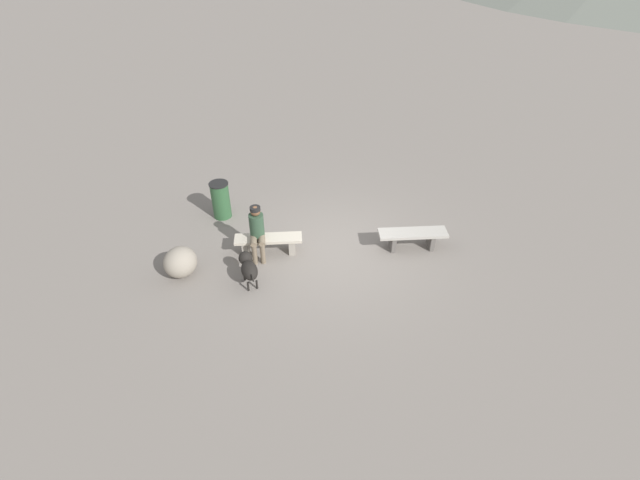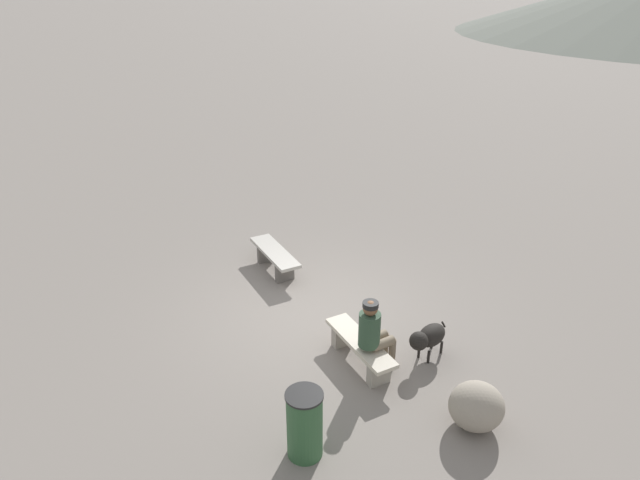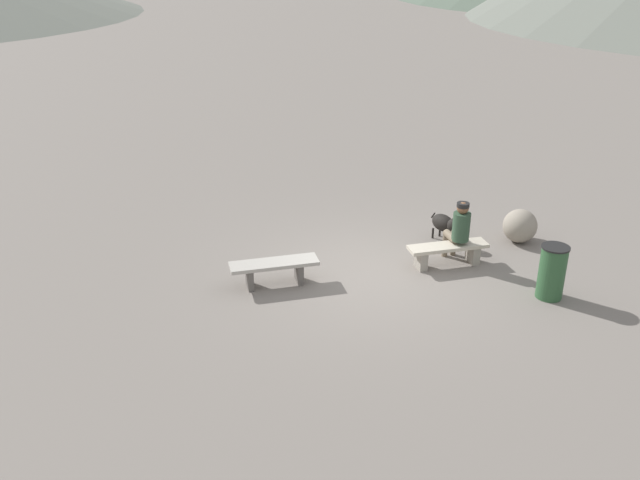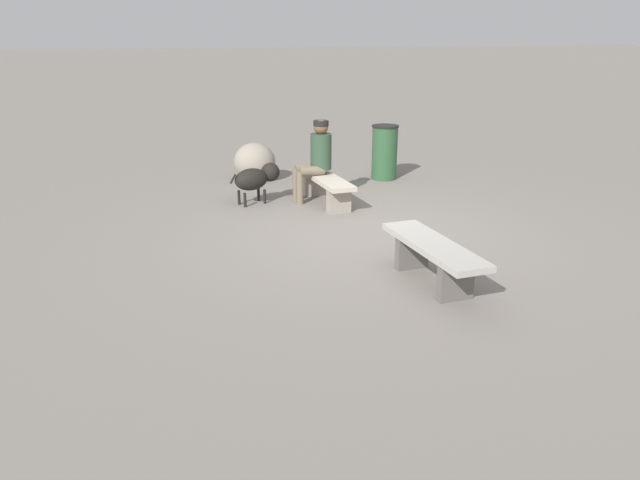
% 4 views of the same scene
% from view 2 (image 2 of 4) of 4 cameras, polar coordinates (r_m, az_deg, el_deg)
% --- Properties ---
extents(ground, '(210.00, 210.00, 0.06)m').
position_cam_2_polar(ground, '(10.33, -0.35, -7.62)').
color(ground, gray).
extents(bench_left, '(1.61, 0.50, 0.46)m').
position_cam_2_polar(bench_left, '(11.56, -4.54, -1.62)').
color(bench_left, '#605B56').
rests_on(bench_left, ground).
extents(bench_right, '(1.56, 0.46, 0.43)m').
position_cam_2_polar(bench_right, '(9.05, 4.04, -10.71)').
color(bench_right, gray).
rests_on(bench_right, ground).
extents(seated_person, '(0.37, 0.62, 1.27)m').
position_cam_2_polar(seated_person, '(8.67, 5.38, -9.03)').
color(seated_person, '#2D4733').
rests_on(seated_person, ground).
extents(dog, '(0.51, 0.84, 0.61)m').
position_cam_2_polar(dog, '(9.22, 10.79, -9.53)').
color(dog, black).
rests_on(dog, ground).
extents(trash_bin, '(0.49, 0.49, 0.98)m').
position_cam_2_polar(trash_bin, '(7.51, -1.55, -17.99)').
color(trash_bin, '#2D5633').
rests_on(trash_bin, ground).
extents(boulder, '(0.98, 0.99, 0.69)m').
position_cam_2_polar(boulder, '(8.23, 15.41, -15.78)').
color(boulder, gray).
rests_on(boulder, ground).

